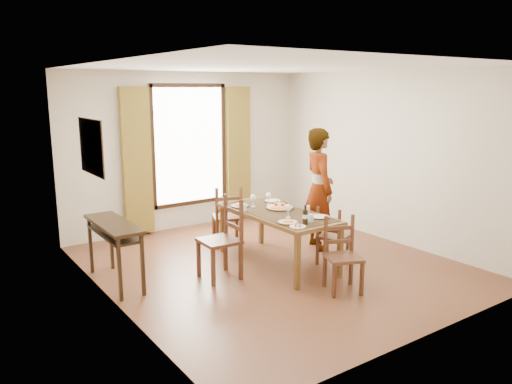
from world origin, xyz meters
TOP-DOWN VIEW (x-y plane):
  - ground at (0.00, 0.00)m, footprint 5.00×5.00m
  - room_shell at (-0.00, 0.13)m, footprint 4.60×5.10m
  - console_table at (-2.03, 0.60)m, footprint 0.38×1.20m
  - dining_table at (0.08, 0.02)m, footprint 0.84×1.88m
  - chair_west at (-0.82, 0.01)m, footprint 0.48×0.48m
  - chair_north at (-0.07, 1.10)m, footprint 0.56×0.56m
  - chair_south at (0.16, -1.18)m, footprint 0.53×0.53m
  - chair_east at (0.69, -0.44)m, footprint 0.48×0.48m
  - man at (1.04, 0.25)m, footprint 0.95×0.87m
  - plate_sw at (-0.18, -0.53)m, footprint 0.27×0.27m
  - plate_se at (0.34, -0.56)m, footprint 0.27×0.27m
  - plate_nw at (-0.19, 0.56)m, footprint 0.27×0.27m
  - plate_ne at (0.39, 0.54)m, footprint 0.27×0.27m
  - pasta_platter at (0.20, 0.13)m, footprint 0.40×0.40m
  - caprese_plate at (-0.20, -0.76)m, footprint 0.20×0.20m
  - wine_glass_a at (-0.01, -0.33)m, footprint 0.08×0.08m
  - wine_glass_b at (0.22, 0.42)m, footprint 0.08×0.08m
  - wine_glass_c at (-0.04, 0.44)m, footprint 0.08×0.08m
  - tumbler_a at (0.37, -0.27)m, footprint 0.07×0.07m
  - tumbler_b at (-0.28, 0.31)m, footprint 0.07×0.07m
  - tumbler_c at (0.10, -0.66)m, footprint 0.07×0.07m
  - wine_bottle at (-0.03, -0.70)m, footprint 0.07×0.07m

SIDE VIEW (x-z plane):
  - ground at x=0.00m, z-range 0.00..0.00m
  - chair_east at x=0.69m, z-range -0.03..0.81m
  - chair_south at x=0.16m, z-range -0.03..0.88m
  - chair_north at x=-0.07m, z-range -0.03..0.93m
  - chair_west at x=-0.82m, z-range -0.04..1.02m
  - console_table at x=-2.03m, z-range 0.28..1.08m
  - dining_table at x=0.08m, z-range 0.31..1.07m
  - caprese_plate at x=-0.20m, z-range 0.76..0.80m
  - plate_sw at x=-0.18m, z-range 0.76..0.81m
  - plate_se at x=0.34m, z-range 0.76..0.81m
  - plate_nw at x=-0.19m, z-range 0.76..0.81m
  - plate_ne at x=0.39m, z-range 0.76..0.81m
  - pasta_platter at x=0.20m, z-range 0.76..0.86m
  - tumbler_a at x=0.37m, z-range 0.76..0.86m
  - tumbler_b at x=-0.28m, z-range 0.76..0.86m
  - tumbler_c at x=0.10m, z-range 0.76..0.86m
  - wine_glass_a at x=-0.01m, z-range 0.76..0.94m
  - wine_glass_b at x=0.22m, z-range 0.76..0.94m
  - wine_glass_c at x=-0.04m, z-range 0.76..0.94m
  - wine_bottle at x=-0.03m, z-range 0.76..1.00m
  - man at x=1.04m, z-range 0.00..1.85m
  - room_shell at x=0.00m, z-range 0.17..2.91m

